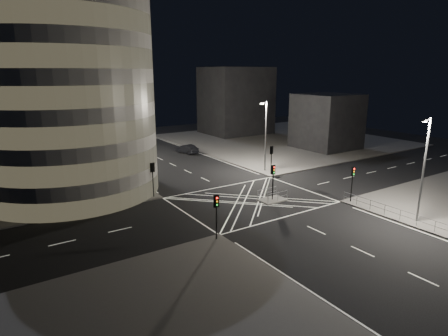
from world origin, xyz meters
TOP-DOWN VIEW (x-y plane):
  - ground at (0.00, 0.00)m, footprint 120.00×120.00m
  - sidewalk_far_right at (29.00, 27.00)m, footprint 42.00×42.00m
  - central_island at (2.00, -1.50)m, footprint 3.00×2.00m
  - office_tower_curved at (-20.74, 18.74)m, footprint 30.00×29.00m
  - building_right_far at (26.00, 40.00)m, footprint 14.00×12.00m
  - building_right_near at (30.00, 16.00)m, footprint 10.00×10.00m
  - building_far_end at (-4.00, 58.00)m, footprint 18.00×8.00m
  - tree_a at (-10.50, 9.00)m, footprint 3.92×3.92m
  - tree_b at (-10.50, 15.00)m, footprint 4.56×4.56m
  - tree_c at (-10.50, 21.00)m, footprint 3.97×3.97m
  - tree_d at (-10.50, 27.00)m, footprint 5.74×5.74m
  - tree_e at (-10.50, 33.00)m, footprint 4.46×4.46m
  - traffic_signal_fl at (-8.80, 6.80)m, footprint 0.55×0.22m
  - traffic_signal_nl at (-8.80, -6.80)m, footprint 0.55×0.22m
  - traffic_signal_fr at (8.80, 6.80)m, footprint 0.55×0.22m
  - traffic_signal_nr at (8.80, -6.80)m, footprint 0.55×0.22m
  - traffic_signal_island at (2.00, -1.50)m, footprint 0.55×0.22m
  - street_lamp_left_near at (-9.44, 12.00)m, footprint 1.25×0.25m
  - street_lamp_left_far at (-9.44, 30.00)m, footprint 1.25×0.25m
  - street_lamp_right_far at (9.44, 9.00)m, footprint 1.25×0.25m
  - street_lamp_right_near at (9.44, -14.00)m, footprint 1.25×0.25m
  - railing_near_right at (8.30, -12.15)m, footprint 0.06×11.70m
  - railing_island_south at (2.00, -2.40)m, footprint 2.80×0.06m
  - railing_island_north at (2.00, -0.60)m, footprint 2.80×0.06m
  - sedan at (5.87, 26.39)m, footprint 2.55×4.98m

SIDE VIEW (x-z plane):
  - ground at x=0.00m, z-range 0.00..0.00m
  - sidewalk_far_right at x=29.00m, z-range 0.00..0.15m
  - central_island at x=2.00m, z-range 0.00..0.15m
  - railing_near_right at x=8.30m, z-range 0.15..1.25m
  - railing_island_south at x=2.00m, z-range 0.15..1.25m
  - railing_island_north at x=2.00m, z-range 0.15..1.25m
  - sedan at x=5.87m, z-range 0.00..1.57m
  - traffic_signal_fl at x=-8.80m, z-range 0.91..4.91m
  - traffic_signal_nl at x=-8.80m, z-range 0.91..4.91m
  - traffic_signal_fr at x=8.80m, z-range 0.91..4.91m
  - traffic_signal_nr at x=8.80m, z-range 0.91..4.91m
  - traffic_signal_island at x=2.00m, z-range 0.91..4.91m
  - tree_c at x=-10.50m, z-range 1.06..7.48m
  - tree_e at x=-10.50m, z-range 1.20..8.44m
  - tree_d at x=-10.50m, z-range 0.87..8.91m
  - tree_a at x=-10.50m, z-range 1.41..8.47m
  - tree_b at x=-10.50m, z-range 1.32..8.92m
  - building_right_near at x=30.00m, z-range 0.15..10.15m
  - street_lamp_left_near at x=-9.44m, z-range 0.54..10.54m
  - street_lamp_left_far at x=-9.44m, z-range 0.54..10.54m
  - street_lamp_right_far at x=9.44m, z-range 0.54..10.54m
  - street_lamp_right_near at x=9.44m, z-range 0.54..10.54m
  - building_right_far at x=26.00m, z-range 0.15..15.15m
  - building_far_end at x=-4.00m, z-range 0.00..18.00m
  - office_tower_curved at x=-20.74m, z-range -0.95..26.25m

